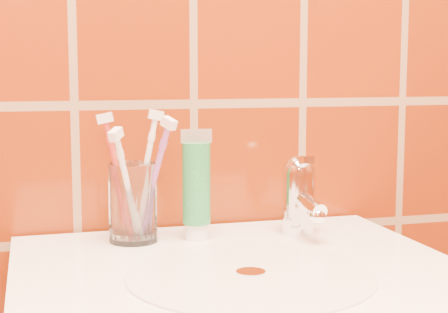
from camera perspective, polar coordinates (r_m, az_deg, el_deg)
name	(u,v)px	position (r m, az deg, el deg)	size (l,w,h in m)	color
glass_tumbler	(133,203)	(0.99, -7.55, -3.82)	(0.07, 0.07, 0.11)	white
toothpaste_tube	(196,188)	(0.99, -2.31, -2.65)	(0.04, 0.04, 0.16)	white
faucet	(300,192)	(1.03, 6.30, -2.98)	(0.05, 0.11, 0.12)	white
toothbrush_0	(153,181)	(0.97, -5.90, -2.07)	(0.06, 0.08, 0.19)	#974CA4
toothbrush_1	(144,176)	(0.99, -6.63, -1.60)	(0.06, 0.03, 0.19)	white
toothbrush_2	(119,179)	(0.98, -8.72, -1.87)	(0.06, 0.03, 0.19)	red
toothbrush_3	(128,188)	(0.95, -7.97, -2.62)	(0.06, 0.07, 0.17)	silver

